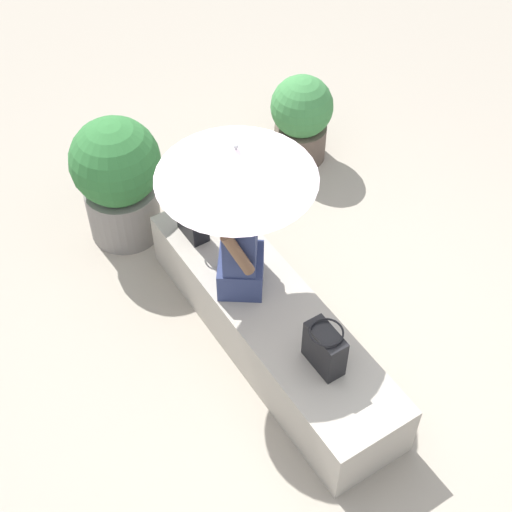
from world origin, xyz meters
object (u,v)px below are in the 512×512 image
object	(u,v)px
tote_bag_canvas	(192,215)
handbag_black	(325,348)
person_seated	(240,240)
parasol	(236,163)
planter_far	(301,117)
planter_near	(118,177)

from	to	relation	value
tote_bag_canvas	handbag_black	bearing A→B (deg)	-174.91
tote_bag_canvas	person_seated	bearing A→B (deg)	-175.07
parasol	planter_far	world-z (taller)	parasol
tote_bag_canvas	planter_near	world-z (taller)	planter_near
handbag_black	tote_bag_canvas	xyz separation A→B (m)	(1.33, 0.12, 0.03)
handbag_black	person_seated	bearing A→B (deg)	5.20
parasol	handbag_black	world-z (taller)	parasol
person_seated	planter_near	size ratio (longest dim) A/B	0.90
parasol	handbag_black	distance (m)	1.17
tote_bag_canvas	planter_near	xyz separation A→B (m)	(0.69, 0.23, -0.07)
person_seated	planter_near	distance (m)	1.29
person_seated	parasol	xyz separation A→B (m)	(0.03, -0.00, 0.59)
handbag_black	tote_bag_canvas	distance (m)	1.34
planter_near	parasol	bearing A→B (deg)	-167.11
person_seated	tote_bag_canvas	xyz separation A→B (m)	(0.54, 0.05, -0.21)
planter_far	planter_near	bearing A→B (deg)	90.30
person_seated	planter_far	size ratio (longest dim) A/B	1.19
person_seated	handbag_black	size ratio (longest dim) A/B	2.89
parasol	planter_near	distance (m)	1.50
handbag_black	planter_near	world-z (taller)	planter_near
parasol	tote_bag_canvas	xyz separation A→B (m)	(0.51, 0.05, -0.80)
tote_bag_canvas	parasol	bearing A→B (deg)	-174.55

